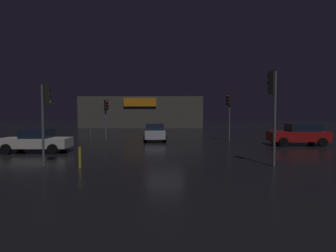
% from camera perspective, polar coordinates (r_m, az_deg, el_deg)
% --- Properties ---
extents(ground_plane, '(120.00, 120.00, 0.00)m').
position_cam_1_polar(ground_plane, '(19.04, -0.59, -4.88)').
color(ground_plane, black).
extents(store_building, '(20.10, 6.32, 5.10)m').
position_cam_1_polar(store_building, '(47.51, -5.36, 2.84)').
color(store_building, '#4C4742').
rests_on(store_building, ground).
extents(traffic_signal_main, '(0.42, 0.42, 4.48)m').
position_cam_1_polar(traffic_signal_main, '(14.06, 20.72, 5.57)').
color(traffic_signal_main, '#595B60').
rests_on(traffic_signal_main, ground).
extents(traffic_signal_opposite, '(0.42, 0.42, 3.86)m').
position_cam_1_polar(traffic_signal_opposite, '(14.39, -23.92, 4.02)').
color(traffic_signal_opposite, '#595B60').
rests_on(traffic_signal_opposite, ground).
extents(traffic_signal_cross_left, '(0.41, 0.43, 3.68)m').
position_cam_1_polar(traffic_signal_cross_left, '(25.78, -12.60, 2.90)').
color(traffic_signal_cross_left, '#595B60').
rests_on(traffic_signal_cross_left, ground).
extents(traffic_signal_cross_right, '(0.42, 0.42, 4.21)m').
position_cam_1_polar(traffic_signal_cross_right, '(25.47, 12.37, 3.95)').
color(traffic_signal_cross_right, '#595B60').
rests_on(traffic_signal_cross_right, ground).
extents(car_near, '(2.17, 4.16, 1.56)m').
position_cam_1_polar(car_near, '(24.83, -2.74, -1.25)').
color(car_near, '#B7B7BF').
rests_on(car_near, ground).
extents(car_far, '(4.30, 1.97, 1.49)m').
position_cam_1_polar(car_far, '(19.57, -25.48, -2.76)').
color(car_far, silver).
rests_on(car_far, ground).
extents(car_crossing, '(4.37, 1.97, 1.67)m').
position_cam_1_polar(car_crossing, '(23.68, 25.35, -1.54)').
color(car_crossing, '#A51414').
rests_on(car_crossing, ground).
extents(bollard_kerb_a, '(0.12, 0.12, 0.96)m').
position_cam_1_polar(bollard_kerb_a, '(13.44, -17.68, -6.19)').
color(bollard_kerb_a, gold).
rests_on(bollard_kerb_a, ground).
extents(bollard_kerb_b, '(0.09, 0.09, 1.10)m').
position_cam_1_polar(bollard_kerb_b, '(28.11, -15.61, -1.35)').
color(bollard_kerb_b, '#595B60').
rests_on(bollard_kerb_b, ground).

